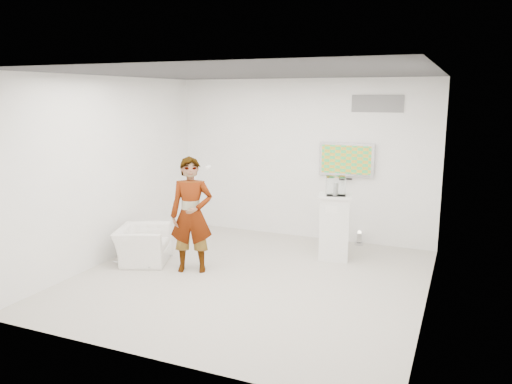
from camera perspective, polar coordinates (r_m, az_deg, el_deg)
room at (r=7.16m, az=-0.77°, el=1.38°), size 5.01×5.01×3.00m
tv at (r=9.21m, az=10.31°, el=3.69°), size 1.00×0.08×0.60m
logo_decal at (r=9.07m, az=13.71°, el=9.79°), size 0.90×0.02×0.30m
person at (r=7.71m, az=-7.38°, el=-2.62°), size 0.76×0.64×1.78m
armchair at (r=8.42m, az=-12.79°, el=-5.88°), size 1.05×1.12×0.58m
pedestal at (r=8.41m, az=8.94°, el=-3.96°), size 0.63×0.63×1.09m
floor_uplight at (r=9.34m, az=11.71°, el=-5.18°), size 0.19×0.19×0.25m
vitrine at (r=8.26m, az=9.08°, el=0.70°), size 0.39×0.39×0.31m
console at (r=8.27m, az=9.07°, el=0.36°), size 0.05×0.15×0.20m
wii_remote at (r=7.69m, az=-5.51°, el=2.80°), size 0.06×0.15×0.04m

